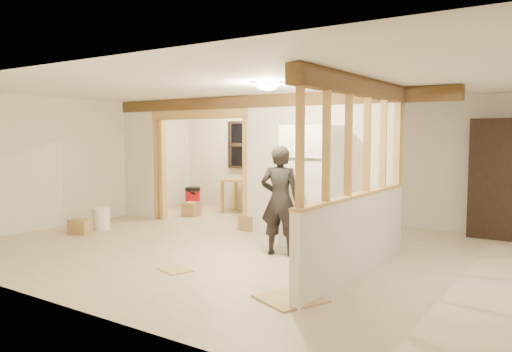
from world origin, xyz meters
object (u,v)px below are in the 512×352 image
Objects in this scene: woman at (280,200)px; shop_vac at (193,198)px; work_table at (249,196)px; refrigerator at (312,186)px; bookshelf at (502,179)px.

woman is 3.08× the size of shop_vac.
woman is at bearing -60.35° from work_table.
woman is 3.98m from work_table.
refrigerator is 3.65× the size of shop_vac.
shop_vac is at bearing 155.22° from refrigerator.
bookshelf is (5.17, 0.12, 0.64)m from work_table.
refrigerator is 1.56× the size of work_table.
bookshelf reaches higher than woman.
work_table is 1.57m from shop_vac.
shop_vac is (-1.55, -0.16, -0.13)m from work_table.
refrigerator is 3.52m from work_table.
refrigerator is 1.18× the size of woman.
refrigerator is at bearing -114.99° from woman.
woman is 3.99m from bookshelf.
bookshelf reaches higher than shop_vac.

